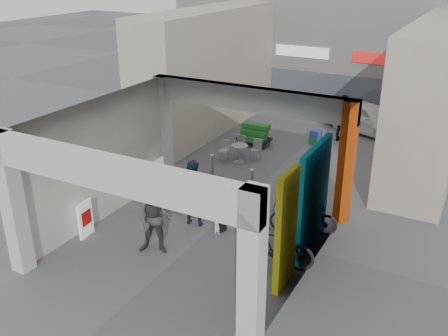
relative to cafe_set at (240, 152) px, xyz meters
The scene contains 21 objects.
ground 4.99m from the cafe_set, 71.37° to the right, with size 90.00×90.00×0.00m, color #55565B.
arcade_canopy 6.27m from the cafe_set, 68.97° to the right, with size 6.40×6.45×6.40m.
far_building 10.11m from the cafe_set, 80.26° to the left, with size 18.00×4.08×8.00m.
plaza_bldg_left 4.59m from the cafe_set, 136.31° to the left, with size 2.00×9.00×5.00m, color #B3AB94.
plaza_bldg_right 7.05m from the cafe_set, 24.52° to the left, with size 2.00×9.00×5.00m, color #B3AB94.
bollard_left 2.17m from the cafe_set, 88.38° to the right, with size 0.09×0.09×0.93m, color #919499.
bollard_center 2.94m from the cafe_set, 55.99° to the right, with size 0.09×0.09×0.83m, color #919499.
bollard_right 4.02m from the cafe_set, 38.26° to the right, with size 0.09×0.09×0.83m, color #919499.
advert_board_near 6.93m from the cafe_set, 99.59° to the right, with size 0.16×0.56×1.00m.
advert_board_far 3.65m from the cafe_set, 108.44° to the right, with size 0.16×0.56×1.00m.
cafe_set is the anchor object (origin of this frame).
produce_stand 1.63m from the cafe_set, 96.12° to the left, with size 1.29×0.70×0.85m.
crate_stack 3.50m from the cafe_set, 56.98° to the left, with size 0.50×0.42×0.56m.
border_collie 5.33m from the cafe_set, 69.43° to the right, with size 0.22×0.42×0.59m.
man_with_dog 5.08m from the cafe_set, 78.00° to the right, with size 0.71×0.46×1.94m, color black.
man_back_turned 6.71m from the cafe_set, 81.78° to the right, with size 0.91×0.71×1.87m, color #3A3B3D.
man_elderly 5.20m from the cafe_set, 49.49° to the right, with size 0.74×0.48×1.52m, color #5268A0.
man_crates 4.69m from the cafe_set, 53.96° to the left, with size 1.12×0.47×1.91m, color black.
bicycle_front 5.55m from the cafe_set, 45.40° to the right, with size 0.64×1.82×0.96m, color black.
bicycle_rear 7.01m from the cafe_set, 56.26° to the right, with size 0.51×1.82×1.09m, color black.
white_van 6.32m from the cafe_set, 57.84° to the left, with size 1.52×3.78×1.29m, color white.
Camera 1 is at (6.01, -10.60, 6.91)m, focal length 40.00 mm.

